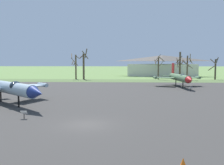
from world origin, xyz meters
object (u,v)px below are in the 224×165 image
Objects in this scene: jet_fighter_rear_center at (180,78)px; jet_fighter_rear_left at (10,88)px; visitor_building at (162,66)px; info_placard_rear_center at (191,88)px; info_placard_rear_left at (24,114)px; traffic_cone at (183,165)px.

jet_fighter_rear_center reaches higher than jet_fighter_rear_left.
visitor_building is (2.69, 45.00, 1.83)m from jet_fighter_rear_center.
jet_fighter_rear_center is 8.01m from info_placard_rear_center.
jet_fighter_rear_center reaches higher than info_placard_rear_left.
jet_fighter_rear_left is at bearing -148.67° from info_placard_rear_center.
jet_fighter_rear_left reaches higher than traffic_cone.
traffic_cone is (-9.05, -44.22, -1.80)m from jet_fighter_rear_center.
info_placard_rear_center is at bearing 75.33° from traffic_cone.
info_placard_rear_left is 17.23m from traffic_cone.
info_placard_rear_center reaches higher than info_placard_rear_left.
visitor_building is at bearing 86.58° from jet_fighter_rear_center.
jet_fighter_rear_center is 17.63× the size of info_placard_rear_center.
traffic_cone is (12.86, -11.47, -0.17)m from info_placard_rear_left.
traffic_cone is at bearing -101.57° from jet_fighter_rear_center.
jet_fighter_rear_left is (-27.02, -24.57, 0.10)m from jet_fighter_rear_center.
visitor_building is at bearing 82.51° from traffic_cone.
info_placard_rear_center is 1.04× the size of info_placard_rear_left.
traffic_cone is at bearing -47.55° from jet_fighter_rear_left.
traffic_cone is at bearing -104.67° from info_placard_rear_center.
jet_fighter_rear_center is 1.15× the size of jet_fighter_rear_left.
jet_fighter_rear_left is at bearing 122.02° from info_placard_rear_left.
jet_fighter_rear_center is at bearing 56.22° from info_placard_rear_left.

